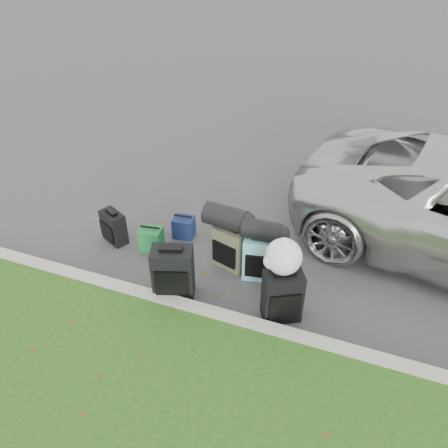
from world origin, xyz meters
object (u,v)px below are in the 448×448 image
(suitcase_small_black, at_px, (114,227))
(suitcase_olive, at_px, (231,247))
(suitcase_large_black_left, at_px, (173,273))
(suitcase_teal, at_px, (260,258))
(suitcase_large_black_right, at_px, (282,296))
(tote_navy, at_px, (184,227))
(tote_green, at_px, (151,239))

(suitcase_small_black, distance_m, suitcase_olive, 1.80)
(suitcase_large_black_left, xyz_separation_m, suitcase_teal, (0.92, 0.71, -0.05))
(suitcase_large_black_left, xyz_separation_m, suitcase_large_black_right, (1.37, 0.10, -0.02))
(suitcase_small_black, xyz_separation_m, tote_navy, (0.92, 0.46, -0.08))
(suitcase_olive, relative_size, tote_green, 1.76)
(suitcase_teal, relative_size, tote_navy, 1.93)
(suitcase_olive, bearing_deg, suitcase_teal, 4.80)
(suitcase_teal, distance_m, suitcase_large_black_right, 0.76)
(suitcase_small_black, xyz_separation_m, suitcase_teal, (2.25, -0.01, 0.07))
(suitcase_teal, relative_size, tote_green, 1.80)
(suitcase_large_black_left, relative_size, tote_green, 2.06)
(suitcase_large_black_left, relative_size, suitcase_olive, 1.18)
(suitcase_large_black_left, bearing_deg, suitcase_small_black, 133.26)
(suitcase_small_black, xyz_separation_m, tote_green, (0.61, 0.01, -0.07))
(suitcase_small_black, distance_m, suitcase_large_black_left, 1.51)
(suitcase_large_black_right, bearing_deg, suitcase_olive, 113.67)
(tote_green, bearing_deg, suitcase_large_black_right, -25.26)
(suitcase_teal, height_order, tote_green, suitcase_teal)
(suitcase_small_black, height_order, tote_navy, suitcase_small_black)
(suitcase_olive, xyz_separation_m, suitcase_teal, (0.45, -0.09, 0.01))
(tote_navy, bearing_deg, suitcase_large_black_right, -37.81)
(suitcase_olive, height_order, suitcase_large_black_right, suitcase_large_black_right)
(suitcase_small_black, height_order, tote_green, suitcase_small_black)
(suitcase_teal, xyz_separation_m, suitcase_large_black_right, (0.45, -0.61, 0.02))
(suitcase_large_black_left, distance_m, suitcase_large_black_right, 1.38)
(tote_navy, bearing_deg, suitcase_large_black_left, -77.65)
(suitcase_large_black_left, distance_m, suitcase_teal, 1.17)
(suitcase_large_black_left, bearing_deg, suitcase_large_black_right, -13.97)
(suitcase_teal, height_order, suitcase_large_black_right, suitcase_large_black_right)
(suitcase_teal, height_order, tote_navy, suitcase_teal)
(suitcase_small_black, xyz_separation_m, suitcase_large_black_right, (2.69, -0.62, 0.09))
(suitcase_large_black_right, bearing_deg, tote_navy, 120.42)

